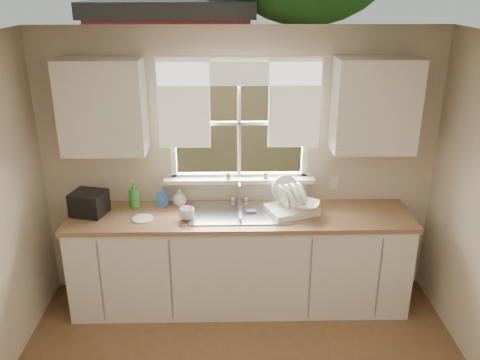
{
  "coord_description": "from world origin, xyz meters",
  "views": [
    {
      "loc": [
        -0.08,
        -2.38,
        2.83
      ],
      "look_at": [
        0.0,
        1.65,
        1.25
      ],
      "focal_mm": 38.0,
      "sensor_mm": 36.0,
      "label": 1
    }
  ],
  "objects_px": {
    "dish_rack": "(291,204)",
    "black_appliance": "(89,203)",
    "soap_bottle_a": "(134,195)",
    "cup": "(187,214)"
  },
  "relations": [
    {
      "from": "dish_rack",
      "to": "black_appliance",
      "type": "distance_m",
      "value": 1.78
    },
    {
      "from": "soap_bottle_a",
      "to": "cup",
      "type": "relative_size",
      "value": 1.86
    },
    {
      "from": "soap_bottle_a",
      "to": "black_appliance",
      "type": "xyz_separation_m",
      "value": [
        -0.37,
        -0.12,
        -0.02
      ]
    },
    {
      "from": "dish_rack",
      "to": "black_appliance",
      "type": "bearing_deg",
      "value": 179.96
    },
    {
      "from": "dish_rack",
      "to": "cup",
      "type": "bearing_deg",
      "value": -171.92
    },
    {
      "from": "cup",
      "to": "dish_rack",
      "type": "bearing_deg",
      "value": -4.77
    },
    {
      "from": "cup",
      "to": "black_appliance",
      "type": "bearing_deg",
      "value": 158.56
    },
    {
      "from": "dish_rack",
      "to": "soap_bottle_a",
      "type": "height_order",
      "value": "dish_rack"
    },
    {
      "from": "soap_bottle_a",
      "to": "black_appliance",
      "type": "height_order",
      "value": "soap_bottle_a"
    },
    {
      "from": "soap_bottle_a",
      "to": "black_appliance",
      "type": "distance_m",
      "value": 0.39
    }
  ]
}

